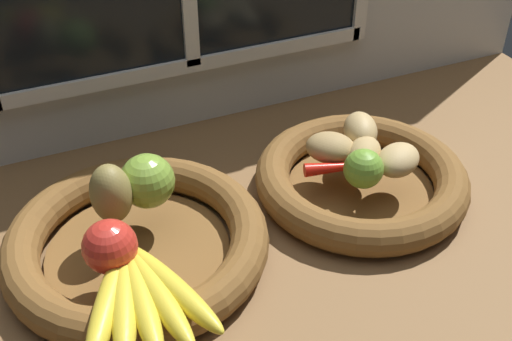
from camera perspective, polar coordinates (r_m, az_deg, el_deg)
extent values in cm
cube|color=brown|center=(94.57, 0.28, -4.87)|extent=(140.00, 90.00, 3.00)
cube|color=white|center=(108.43, -5.68, 9.45)|extent=(64.00, 1.20, 2.40)
cylinder|color=brown|center=(88.76, -10.48, -7.26)|extent=(24.96, 24.96, 1.00)
torus|color=brown|center=(87.32, -10.63, -6.25)|extent=(35.69, 35.69, 5.26)
cylinder|color=brown|center=(99.21, 9.29, -1.65)|extent=(22.24, 22.24, 1.00)
torus|color=brown|center=(97.92, 9.41, -0.67)|extent=(32.38, 32.38, 5.26)
sphere|color=#7AA338|center=(86.78, -9.72, -0.93)|extent=(7.52, 7.52, 7.52)
sphere|color=red|center=(78.33, -12.97, -6.66)|extent=(6.72, 6.72, 6.72)
ellipsoid|color=olive|center=(84.74, -12.87, -2.02)|extent=(5.60, 6.29, 8.49)
ellipsoid|color=yellow|center=(74.64, -13.12, -11.47)|extent=(10.78, 18.20, 2.92)
ellipsoid|color=yellow|center=(74.32, -11.69, -11.46)|extent=(7.51, 18.93, 2.92)
ellipsoid|color=yellow|center=(74.30, -10.26, -11.25)|extent=(3.96, 18.93, 2.92)
ellipsoid|color=yellow|center=(74.57, -8.90, -10.83)|extent=(5.53, 19.02, 2.92)
ellipsoid|color=yellow|center=(75.11, -7.67, -10.23)|extent=(8.97, 18.70, 2.92)
sphere|color=brown|center=(80.98, -11.67, -6.56)|extent=(2.63, 2.63, 2.63)
ellipsoid|color=tan|center=(95.22, 9.69, 1.56)|extent=(8.35, 8.33, 4.06)
ellipsoid|color=tan|center=(94.64, 12.61, 0.94)|extent=(9.42, 8.61, 4.15)
ellipsoid|color=#A38451|center=(95.47, 6.71, 2.05)|extent=(9.57, 9.32, 4.27)
ellipsoid|color=tan|center=(99.33, 9.34, 3.55)|extent=(7.80, 9.22, 5.02)
sphere|color=#6B9E33|center=(90.54, 9.61, 0.16)|extent=(5.71, 5.71, 5.71)
cone|color=red|center=(94.04, 8.72, 0.42)|extent=(14.63, 5.73, 2.05)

